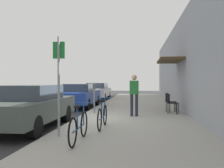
% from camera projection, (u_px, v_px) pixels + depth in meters
% --- Properties ---
extents(ground_plane, '(60.00, 60.00, 0.00)m').
position_uv_depth(ground_plane, '(75.00, 121.00, 9.43)').
color(ground_plane, '#2D2D30').
extents(sidewalk_slab, '(4.50, 32.00, 0.12)m').
position_uv_depth(sidewalk_slab, '(135.00, 114.00, 11.14)').
color(sidewalk_slab, '#9E9B93').
rests_on(sidewalk_slab, ground_plane).
extents(building_facade, '(1.40, 32.00, 4.84)m').
position_uv_depth(building_facade, '(189.00, 62.00, 10.84)').
color(building_facade, '#999EA8').
rests_on(building_facade, ground_plane).
extents(parked_car_0, '(1.80, 4.40, 1.43)m').
position_uv_depth(parked_car_0, '(30.00, 106.00, 8.02)').
color(parked_car_0, '#47514C').
rests_on(parked_car_0, ground_plane).
extents(parked_car_1, '(1.80, 4.40, 1.39)m').
position_uv_depth(parked_car_1, '(79.00, 95.00, 14.37)').
color(parked_car_1, navy).
rests_on(parked_car_1, ground_plane).
extents(parked_car_2, '(1.80, 4.40, 1.40)m').
position_uv_depth(parked_car_2, '(97.00, 91.00, 20.13)').
color(parked_car_2, silver).
rests_on(parked_car_2, ground_plane).
extents(parking_meter, '(0.12, 0.10, 1.32)m').
position_uv_depth(parking_meter, '(94.00, 96.00, 10.86)').
color(parking_meter, slate).
rests_on(parking_meter, sidewalk_slab).
extents(street_sign, '(0.32, 0.06, 2.60)m').
position_uv_depth(street_sign, '(59.00, 78.00, 6.33)').
color(street_sign, gray).
rests_on(street_sign, sidewalk_slab).
extents(bicycle_0, '(0.46, 1.71, 0.90)m').
position_uv_depth(bicycle_0, '(79.00, 127.00, 5.77)').
color(bicycle_0, black).
rests_on(bicycle_0, sidewalk_slab).
extents(bicycle_1, '(0.46, 1.71, 0.90)m').
position_uv_depth(bicycle_1, '(103.00, 116.00, 7.48)').
color(bicycle_1, black).
rests_on(bicycle_1, sidewalk_slab).
extents(cafe_chair_0, '(0.55, 0.55, 0.87)m').
position_uv_depth(cafe_chair_0, '(171.00, 102.00, 10.75)').
color(cafe_chair_0, black).
rests_on(cafe_chair_0, sidewalk_slab).
extents(cafe_chair_1, '(0.55, 0.55, 0.87)m').
position_uv_depth(cafe_chair_1, '(169.00, 101.00, 11.51)').
color(cafe_chair_1, black).
rests_on(cafe_chair_1, sidewalk_slab).
extents(pedestrian_standing, '(0.36, 0.22, 1.70)m').
position_uv_depth(pedestrian_standing, '(134.00, 92.00, 9.93)').
color(pedestrian_standing, '#232838').
rests_on(pedestrian_standing, sidewalk_slab).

